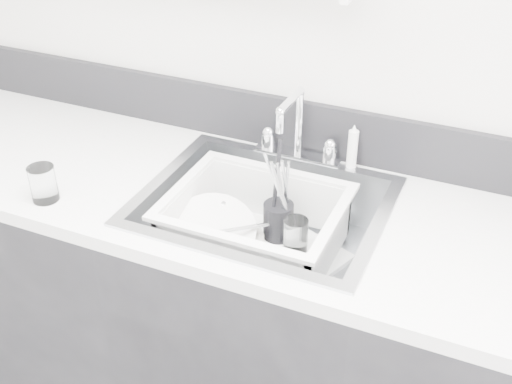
% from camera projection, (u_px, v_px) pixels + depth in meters
% --- Properties ---
extents(counter_run, '(3.20, 0.62, 0.92)m').
position_uv_depth(counter_run, '(263.00, 329.00, 1.93)').
color(counter_run, black).
rests_on(counter_run, ground).
extents(backsplash, '(3.20, 0.02, 0.16)m').
position_uv_depth(backsplash, '(304.00, 127.00, 1.87)').
color(backsplash, black).
rests_on(backsplash, counter_run).
extents(sink, '(0.64, 0.52, 0.20)m').
position_uv_depth(sink, '(263.00, 229.00, 1.73)').
color(sink, silver).
rests_on(sink, counter_run).
extents(faucet, '(0.26, 0.18, 0.23)m').
position_uv_depth(faucet, '(297.00, 141.00, 1.84)').
color(faucet, silver).
rests_on(faucet, counter_run).
extents(side_sprayer, '(0.03, 0.03, 0.14)m').
position_uv_depth(side_sprayer, '(353.00, 147.00, 1.79)').
color(side_sprayer, white).
rests_on(side_sprayer, counter_run).
extents(wash_tub, '(0.57, 0.52, 0.18)m').
position_uv_depth(wash_tub, '(255.00, 226.00, 1.72)').
color(wash_tub, white).
rests_on(wash_tub, sink).
extents(plate_stack, '(0.28, 0.27, 0.11)m').
position_uv_depth(plate_stack, '(217.00, 238.00, 1.75)').
color(plate_stack, white).
rests_on(plate_stack, wash_tub).
extents(utensil_cup, '(0.08, 0.08, 0.28)m').
position_uv_depth(utensil_cup, '(278.00, 218.00, 1.78)').
color(utensil_cup, black).
rests_on(utensil_cup, wash_tub).
extents(ladle, '(0.30, 0.25, 0.08)m').
position_uv_depth(ladle, '(236.00, 229.00, 1.77)').
color(ladle, silver).
rests_on(ladle, wash_tub).
extents(tumbler_in_tub, '(0.09, 0.09, 0.10)m').
position_uv_depth(tumbler_in_tub, '(296.00, 235.00, 1.73)').
color(tumbler_in_tub, white).
rests_on(tumbler_in_tub, wash_tub).
extents(tumbler_counter, '(0.09, 0.09, 0.10)m').
position_uv_depth(tumbler_counter, '(43.00, 184.00, 1.67)').
color(tumbler_counter, white).
rests_on(tumbler_counter, counter_run).
extents(bowl_small, '(0.13, 0.13, 0.04)m').
position_uv_depth(bowl_small, '(287.00, 269.00, 1.66)').
color(bowl_small, white).
rests_on(bowl_small, wash_tub).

